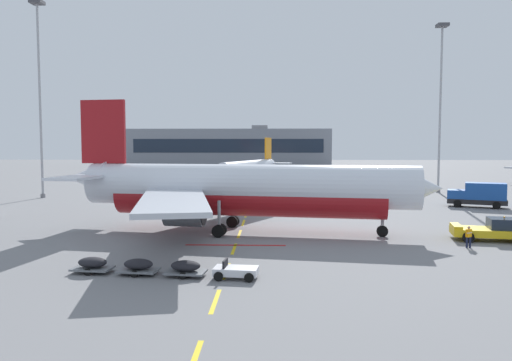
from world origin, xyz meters
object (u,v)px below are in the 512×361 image
Objects in this scene: airliner_foreground at (241,189)px; airliner_mid_left at (250,169)px; baggage_train at (162,267)px; apron_light_mast_near at (39,79)px; fuel_service_truck at (479,194)px; apron_light_mast_far at (441,90)px; pushback_tug at (493,230)px; ground_crew_worker at (469,235)px.

airliner_foreground is 1.32× the size of airliner_mid_left.
baggage_train is (-3.93, -15.12, -3.42)m from airliner_foreground.
apron_light_mast_near reaches higher than baggage_train.
apron_light_mast_near is at bearing 122.52° from baggage_train.
baggage_train is at bearing -134.25° from fuel_service_truck.
apron_light_mast_far reaches higher than airliner_foreground.
airliner_mid_left reaches higher than pushback_tug.
airliner_mid_left is 69.50m from baggage_train.
ground_crew_worker is (-11.12, -25.09, -0.68)m from fuel_service_truck.
airliner_foreground is at bearing -88.26° from airliner_mid_left.
baggage_train is (-25.10, -11.84, -0.37)m from pushback_tug.
airliner_mid_left is at bearing 91.74° from airliner_foreground.
airliner_mid_left is 15.59× the size of ground_crew_worker.
apron_light_mast_far is (34.57, 53.91, 16.47)m from baggage_train.
airliner_mid_left is at bearing 130.94° from fuel_service_truck.
baggage_train is at bearing -91.88° from airliner_mid_left.
ground_crew_worker is (21.94, 8.86, 0.43)m from baggage_train.
airliner_foreground is 4.71× the size of fuel_service_truck.
baggage_train is at bearing -122.67° from apron_light_mast_far.
pushback_tug is 27.76m from baggage_train.
ground_crew_worker is at bearing -19.18° from airliner_foreground.
apron_light_mast_near is at bearing 138.14° from airliner_foreground.
fuel_service_truck is at bearing 70.19° from pushback_tug.
airliner_mid_left is 63.70m from ground_crew_worker.
airliner_foreground is 1.26× the size of apron_light_mast_far.
pushback_tug is at bearing -30.91° from apron_light_mast_near.
airliner_mid_left is at bearing 40.88° from apron_light_mast_near.
fuel_service_truck is 0.25× the size of apron_light_mast_near.
apron_light_mast_near is at bearing -139.12° from airliner_mid_left.
airliner_mid_left is at bearing 107.98° from ground_crew_worker.
apron_light_mast_near is at bearing 145.12° from ground_crew_worker.
apron_light_mast_far is at bearing -25.66° from airliner_mid_left.
apron_light_mast_far is at bearing 9.52° from apron_light_mast_near.
airliner_mid_left is 2.26× the size of baggage_train.
airliner_foreground is 21.64m from pushback_tug.
fuel_service_truck is at bearing -49.06° from airliner_mid_left.
airliner_mid_left is 0.95× the size of apron_light_mast_far.
pushback_tug is at bearing -102.69° from apron_light_mast_far.
baggage_train is (-33.06, -33.94, -1.11)m from fuel_service_truck.
pushback_tug is at bearing -68.38° from airliner_mid_left.
ground_crew_worker is at bearing -72.02° from airliner_mid_left.
baggage_train is at bearing -158.02° from ground_crew_worker.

